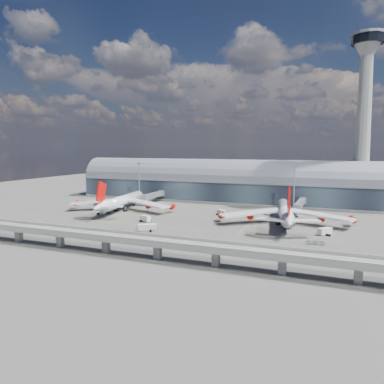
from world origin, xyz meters
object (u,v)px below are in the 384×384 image
at_px(service_truck_3, 325,231).
at_px(service_truck_5, 222,212).
at_px(control_tower, 363,120).
at_px(service_truck_4, 270,212).
at_px(floodlight_mast_left, 139,181).
at_px(floodlight_mast_right, 294,187).
at_px(cargo_train_0, 108,231).
at_px(airliner_right, 285,213).
at_px(cargo_train_2, 316,242).
at_px(airliner_left, 121,201).
at_px(service_truck_0, 103,211).
at_px(cargo_train_1, 140,237).
at_px(service_truck_1, 145,219).
at_px(service_truck_2, 147,227).

distance_m(service_truck_3, service_truck_5, 60.50).
xyz_separation_m(control_tower, service_truck_4, (-45.45, -44.53, -50.25)).
height_order(service_truck_3, service_truck_5, service_truck_3).
bearing_deg(floodlight_mast_left, floodlight_mast_right, 0.00).
height_order(floodlight_mast_left, service_truck_4, floodlight_mast_left).
height_order(control_tower, cargo_train_0, control_tower).
bearing_deg(cargo_train_0, airliner_right, -68.42).
distance_m(service_truck_4, cargo_train_2, 61.83).
height_order(floodlight_mast_left, airliner_right, floodlight_mast_left).
height_order(service_truck_4, cargo_train_0, service_truck_4).
xyz_separation_m(airliner_left, service_truck_4, (80.31, 19.91, -4.29)).
bearing_deg(service_truck_4, cargo_train_0, -129.77).
distance_m(cargo_train_0, cargo_train_2, 84.88).
relative_size(service_truck_0, cargo_train_2, 1.12).
relative_size(airliner_left, service_truck_0, 8.32).
distance_m(service_truck_3, cargo_train_2, 17.66).
height_order(airliner_right, service_truck_5, airliner_right).
distance_m(cargo_train_1, cargo_train_2, 67.83).
height_order(airliner_right, cargo_train_1, airliner_right).
bearing_deg(cargo_train_1, service_truck_3, -69.41).
relative_size(control_tower, service_truck_3, 16.17).
height_order(service_truck_1, cargo_train_1, service_truck_1).
bearing_deg(floodlight_mast_left, service_truck_3, -24.58).
bearing_deg(service_truck_3, cargo_train_1, -115.89).
bearing_deg(service_truck_3, floodlight_mast_left, -167.02).
xyz_separation_m(service_truck_2, cargo_train_2, (69.72, 3.08, -0.72)).
height_order(airliner_left, service_truck_4, airliner_left).
xyz_separation_m(floodlight_mast_left, service_truck_3, (119.19, -54.52, -12.10)).
xyz_separation_m(control_tower, floodlight_mast_left, (-135.00, -28.00, -38.00)).
relative_size(service_truck_1, service_truck_5, 1.04).
distance_m(airliner_left, service_truck_2, 54.27).
distance_m(cargo_train_0, cargo_train_1, 18.74).
bearing_deg(service_truck_4, service_truck_0, -159.43).
xyz_separation_m(airliner_left, service_truck_0, (-4.22, -11.46, -4.08)).
xyz_separation_m(airliner_left, service_truck_2, (37.87, -38.66, -4.16)).
bearing_deg(cargo_train_0, cargo_train_1, -115.37).
relative_size(control_tower, airliner_left, 1.58).
height_order(service_truck_0, service_truck_3, service_truck_0).
xyz_separation_m(service_truck_4, cargo_train_1, (-38.50, -72.05, -0.57)).
height_order(service_truck_0, service_truck_2, service_truck_0).
relative_size(service_truck_3, service_truck_4, 1.34).
bearing_deg(cargo_train_2, service_truck_3, -2.62).
relative_size(service_truck_2, service_truck_5, 1.44).
xyz_separation_m(control_tower, service_truck_2, (-87.89, -103.09, -50.12)).
relative_size(service_truck_4, cargo_train_2, 0.68).
bearing_deg(airliner_right, floodlight_mast_right, 80.65).
bearing_deg(airliner_left, service_truck_3, -18.11).
bearing_deg(cargo_train_1, service_truck_1, 19.27).
relative_size(service_truck_1, service_truck_3, 0.93).
relative_size(airliner_right, service_truck_2, 8.08).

